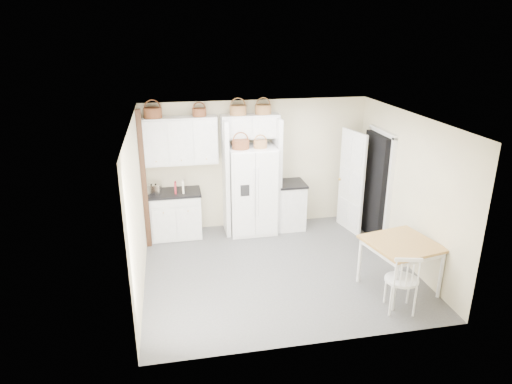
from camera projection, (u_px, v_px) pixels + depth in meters
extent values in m
plane|color=#484848|center=(278.00, 269.00, 7.85)|extent=(4.50, 4.50, 0.00)
plane|color=white|center=(281.00, 119.00, 6.96)|extent=(4.50, 4.50, 0.00)
plane|color=#C3B598|center=(256.00, 164.00, 9.25)|extent=(4.50, 0.00, 4.50)
plane|color=#C3B598|center=(137.00, 209.00, 7.00)|extent=(0.00, 4.00, 4.00)
plane|color=#C3B598|center=(407.00, 190.00, 7.81)|extent=(0.00, 4.00, 4.00)
cube|color=white|center=(252.00, 190.00, 9.05)|extent=(0.91, 0.73, 1.76)
cube|color=silver|center=(176.00, 215.00, 8.97)|extent=(0.96, 0.61, 0.89)
cube|color=silver|center=(290.00, 206.00, 9.38)|extent=(0.53, 0.63, 0.93)
cube|color=#A8762D|center=(399.00, 266.00, 7.12)|extent=(1.17, 1.17, 0.82)
cube|color=silver|center=(402.00, 280.00, 6.57)|extent=(0.57, 0.54, 0.99)
cube|color=black|center=(174.00, 193.00, 8.81)|extent=(1.00, 0.65, 0.04)
cube|color=black|center=(291.00, 183.00, 9.21)|extent=(0.57, 0.67, 0.04)
cube|color=silver|center=(154.00, 189.00, 8.64)|extent=(0.31, 0.23, 0.19)
cube|color=#A21F2B|center=(175.00, 188.00, 8.69)|extent=(0.04, 0.15, 0.22)
cube|color=white|center=(183.00, 187.00, 8.71)|extent=(0.04, 0.16, 0.24)
cylinder|color=#623313|center=(153.00, 113.00, 8.35)|extent=(0.33, 0.33, 0.19)
cylinder|color=#623313|center=(199.00, 112.00, 8.51)|extent=(0.26, 0.26, 0.15)
cylinder|color=olive|center=(238.00, 110.00, 8.63)|extent=(0.32, 0.32, 0.18)
cylinder|color=olive|center=(263.00, 109.00, 8.72)|extent=(0.31, 0.31, 0.18)
cylinder|color=#623313|center=(241.00, 144.00, 8.58)|extent=(0.33, 0.33, 0.17)
cylinder|color=olive|center=(260.00, 144.00, 8.66)|extent=(0.26, 0.26, 0.14)
cube|color=silver|center=(180.00, 141.00, 8.62)|extent=(1.40, 0.34, 0.90)
cube|color=silver|center=(250.00, 126.00, 8.78)|extent=(1.12, 0.34, 0.45)
cube|color=silver|center=(226.00, 178.00, 8.91)|extent=(0.08, 0.60, 2.30)
cube|color=silver|center=(277.00, 175.00, 9.09)|extent=(0.08, 0.60, 2.30)
cube|color=#37200E|center=(144.00, 181.00, 8.26)|extent=(0.09, 0.09, 2.60)
cube|color=black|center=(376.00, 186.00, 8.81)|extent=(0.18, 0.85, 2.05)
cube|color=white|center=(351.00, 182.00, 9.05)|extent=(0.21, 0.79, 2.05)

